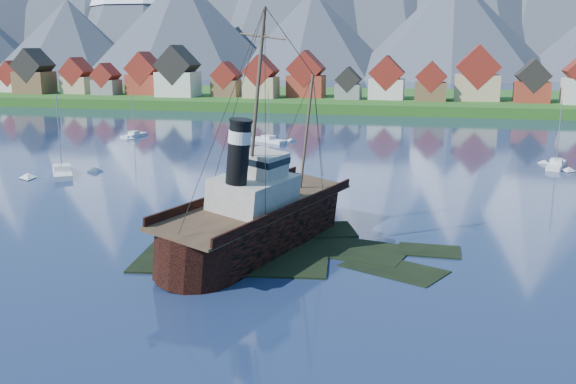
% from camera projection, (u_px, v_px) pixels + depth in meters
% --- Properties ---
extents(ground, '(1400.00, 1400.00, 0.00)m').
position_uv_depth(ground, '(269.00, 256.00, 61.71)').
color(ground, '#192747').
rests_on(ground, ground).
extents(shoal, '(31.71, 21.24, 1.14)m').
position_uv_depth(shoal, '(292.00, 254.00, 63.43)').
color(shoal, black).
rests_on(shoal, ground).
extents(shore_bank, '(600.00, 80.00, 3.20)m').
position_uv_depth(shore_bank, '(396.00, 104.00, 222.96)').
color(shore_bank, '#1E4F16').
rests_on(shore_bank, ground).
extents(seawall, '(600.00, 2.50, 2.00)m').
position_uv_depth(seawall, '(386.00, 115.00, 186.91)').
color(seawall, '#3F3D38').
rests_on(seawall, ground).
extents(town, '(250.96, 16.69, 17.30)m').
position_uv_depth(town, '(292.00, 79.00, 211.54)').
color(town, maroon).
rests_on(town, ground).
extents(tugboat_wreck, '(7.18, 30.95, 24.52)m').
position_uv_depth(tugboat_wreck, '(261.00, 214.00, 64.99)').
color(tugboat_wreck, black).
rests_on(tugboat_wreck, ground).
extents(sailboat_a, '(8.26, 10.45, 13.17)m').
position_uv_depth(sailboat_a, '(62.00, 173.00, 100.43)').
color(sailboat_a, silver).
rests_on(sailboat_a, ground).
extents(sailboat_b, '(2.99, 7.85, 11.10)m').
position_uv_depth(sailboat_b, '(134.00, 136.00, 142.26)').
color(sailboat_b, silver).
rests_on(sailboat_b, ground).
extents(sailboat_c, '(8.87, 6.72, 11.66)m').
position_uv_depth(sailboat_c, '(269.00, 141.00, 134.78)').
color(sailboat_c, silver).
rests_on(sailboat_c, ground).
extents(sailboat_d, '(4.40, 8.84, 11.71)m').
position_uv_depth(sailboat_d, '(556.00, 166.00, 106.70)').
color(sailboat_d, silver).
rests_on(sailboat_d, ground).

